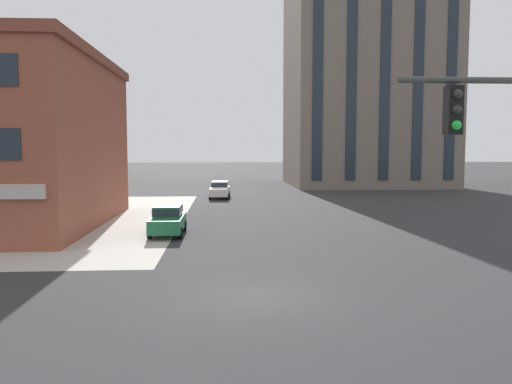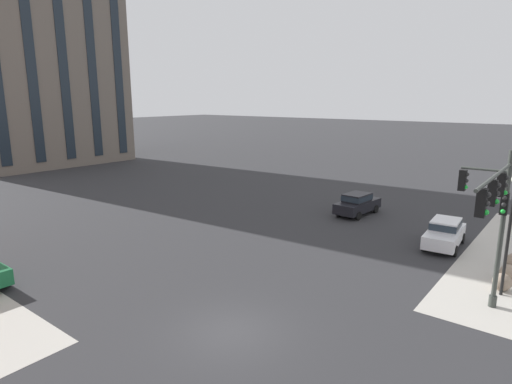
{
  "view_description": "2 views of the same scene",
  "coord_description": "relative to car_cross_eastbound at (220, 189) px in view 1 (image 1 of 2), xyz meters",
  "views": [
    {
      "loc": [
        -1.06,
        -16.95,
        4.98
      ],
      "look_at": [
        0.38,
        7.22,
        2.9
      ],
      "focal_mm": 36.26,
      "sensor_mm": 36.0,
      "label": 1
    },
    {
      "loc": [
        -11.2,
        -9.93,
        8.82
      ],
      "look_at": [
        6.04,
        3.49,
        4.01
      ],
      "focal_mm": 29.96,
      "sensor_mm": 36.0,
      "label": 2
    }
  ],
  "objects": [
    {
      "name": "ground_plane",
      "position": [
        1.61,
        -33.93,
        -0.92
      ],
      "size": [
        320.0,
        320.0,
        0.0
      ],
      "primitive_type": "plane",
      "color": "#2D2D30"
    },
    {
      "name": "car_cross_eastbound",
      "position": [
        0.0,
        0.0,
        0.0
      ],
      "size": [
        2.09,
        4.5,
        1.68
      ],
      "color": "silver",
      "rests_on": "ground"
    },
    {
      "name": "car_cross_westbound",
      "position": [
        -2.76,
        -21.31,
        0.0
      ],
      "size": [
        1.9,
        4.41,
        1.68
      ],
      "color": "#1E6B3D",
      "rests_on": "ground"
    }
  ]
}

